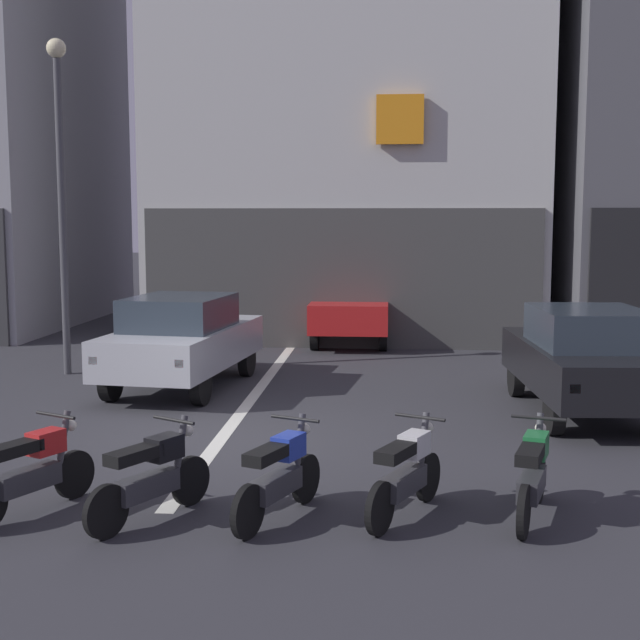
% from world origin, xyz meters
% --- Properties ---
extents(ground_plane, '(120.00, 120.00, 0.00)m').
position_xyz_m(ground_plane, '(0.00, 0.00, 0.00)').
color(ground_plane, '#333338').
extents(lane_centre_line, '(0.20, 18.00, 0.01)m').
position_xyz_m(lane_centre_line, '(0.00, 6.00, 0.00)').
color(lane_centre_line, silver).
rests_on(lane_centre_line, ground).
extents(car_silver_crossing_near, '(2.24, 4.28, 1.64)m').
position_xyz_m(car_silver_crossing_near, '(-1.35, 3.36, 0.89)').
color(car_silver_crossing_near, black).
rests_on(car_silver_crossing_near, ground).
extents(car_black_parked_kerbside, '(1.99, 4.19, 1.64)m').
position_xyz_m(car_black_parked_kerbside, '(5.26, 1.86, 0.89)').
color(car_black_parked_kerbside, black).
rests_on(car_black_parked_kerbside, ground).
extents(car_red_down_street, '(1.77, 4.10, 1.64)m').
position_xyz_m(car_red_down_street, '(1.36, 9.23, 0.89)').
color(car_red_down_street, black).
rests_on(car_red_down_street, ground).
extents(street_lamp, '(0.36, 0.36, 6.27)m').
position_xyz_m(street_lamp, '(-3.90, 4.53, 3.86)').
color(street_lamp, '#47474C').
rests_on(street_lamp, ground).
extents(motorcycle_red_row_leftmost, '(0.80, 1.53, 0.98)m').
position_xyz_m(motorcycle_red_row_leftmost, '(-1.33, -3.09, 0.46)').
color(motorcycle_red_row_leftmost, black).
rests_on(motorcycle_red_row_leftmost, ground).
extents(motorcycle_black_row_left_mid, '(0.89, 1.49, 0.98)m').
position_xyz_m(motorcycle_black_row_left_mid, '(-0.07, -3.19, 0.46)').
color(motorcycle_black_row_left_mid, black).
rests_on(motorcycle_black_row_left_mid, ground).
extents(motorcycle_blue_row_centre, '(0.75, 1.57, 0.98)m').
position_xyz_m(motorcycle_blue_row_centre, '(1.19, -3.05, 0.46)').
color(motorcycle_blue_row_centre, black).
rests_on(motorcycle_blue_row_centre, ground).
extents(motorcycle_white_row_right_mid, '(0.80, 1.54, 0.98)m').
position_xyz_m(motorcycle_white_row_right_mid, '(2.45, -2.87, 0.46)').
color(motorcycle_white_row_right_mid, black).
rests_on(motorcycle_white_row_right_mid, ground).
extents(motorcycle_green_row_rightmost, '(0.64, 1.62, 0.98)m').
position_xyz_m(motorcycle_green_row_rightmost, '(3.71, -2.82, 0.46)').
color(motorcycle_green_row_rightmost, black).
rests_on(motorcycle_green_row_rightmost, ground).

